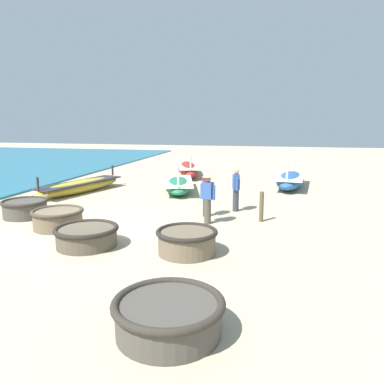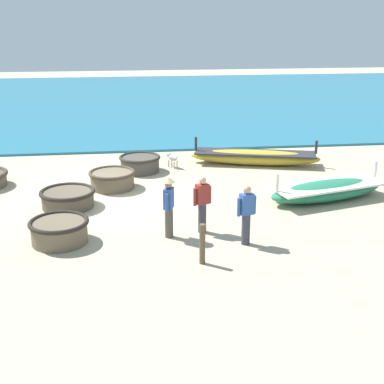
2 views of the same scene
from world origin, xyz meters
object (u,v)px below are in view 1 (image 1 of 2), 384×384
Objects in this scene: fisherman_by_coracle at (208,195)px; mooring_post_mid_beach at (261,207)px; coracle_beside_post at (87,235)px; dog at (37,199)px; coracle_front_right at (169,315)px; coracle_tilted at (187,241)px; long_boat_blue_hull at (178,185)px; fisherman_standing_left at (206,193)px; coracle_upturned at (25,208)px; fisherman_with_hat at (236,189)px; coracle_far_right at (58,218)px; long_boat_red_hull at (290,180)px; long_boat_ochre_hull at (188,169)px; long_boat_white_hull at (80,186)px.

fisherman_by_coracle is 1.67× the size of mooring_post_mid_beach.
dog is at bearing 138.08° from coracle_beside_post.
coracle_tilted reaches higher than coracle_front_right.
fisherman_by_coracle is at bearing 46.59° from coracle_beside_post.
long_boat_blue_hull is 2.53× the size of fisherman_by_coracle.
fisherman_standing_left is (-0.22, 0.92, -0.12)m from fisherman_by_coracle.
fisherman_with_hat reaches higher than coracle_upturned.
coracle_far_right is 4.58m from coracle_tilted.
long_boat_red_hull is 0.82× the size of long_boat_ochre_hull.
long_boat_ochre_hull is at bearing 98.39° from long_boat_blue_hull.
coracle_front_right is at bearing -80.97° from coracle_tilted.
coracle_tilted reaches higher than coracle_far_right.
fisherman_with_hat reaches higher than long_boat_blue_hull.
long_boat_ochre_hull is at bearing 61.62° from long_boat_white_hull.
long_boat_red_hull reaches higher than coracle_front_right.
mooring_post_mid_beach reaches higher than coracle_upturned.
long_boat_ochre_hull reaches higher than dog.
fisherman_with_hat reaches higher than long_boat_white_hull.
fisherman_with_hat is at bearing 47.13° from fisherman_standing_left.
mooring_post_mid_beach is (4.05, -4.60, 0.19)m from long_boat_blue_hull.
fisherman_by_coracle reaches higher than coracle_far_right.
coracle_upturned is at bearing -105.80° from long_boat_ochre_hull.
mooring_post_mid_beach is at bearing -21.45° from long_boat_white_hull.
long_boat_white_hull is (-3.56, -6.59, -0.10)m from long_boat_ochre_hull.
long_boat_red_hull is (7.20, 9.06, 0.06)m from coracle_far_right.
long_boat_red_hull is 6.00m from fisherman_with_hat.
long_boat_blue_hull is 6.92× the size of dog.
long_boat_blue_hull is 2.69× the size of fisherman_with_hat.
long_boat_white_hull is at bearing 112.87° from coracle_far_right.
long_boat_white_hull is at bearing 90.31° from dog.
long_boat_blue_hull is at bearing 16.70° from long_boat_white_hull.
coracle_tilted is at bearing -76.74° from long_boat_ochre_hull.
fisherman_standing_left is 1.57× the size of mooring_post_mid_beach.
coracle_tilted is (-0.56, 3.55, 0.02)m from coracle_front_right.
fisherman_standing_left is at bearing 93.35° from coracle_tilted.
coracle_tilted reaches higher than coracle_beside_post.
fisherman_standing_left is (6.49, -3.02, 0.53)m from long_boat_white_hull.
coracle_tilted reaches higher than coracle_upturned.
coracle_beside_post is 8.13m from long_boat_blue_hull.
fisherman_with_hat is 7.51m from dog.
coracle_far_right is 1.58× the size of mooring_post_mid_beach.
coracle_tilted is 8.42m from long_boat_blue_hull.
fisherman_with_hat is (6.99, 2.46, 0.51)m from coracle_upturned.
coracle_far_right is 2.58× the size of dog.
mooring_post_mid_beach is at bearing -8.17° from fisherman_standing_left.
long_boat_blue_hull is at bearing 114.37° from fisherman_by_coracle.
long_boat_white_hull is (-6.71, 6.78, -0.03)m from coracle_tilted.
fisherman_standing_left is at bearing 13.61° from coracle_upturned.
coracle_front_right is 2.91× the size of dog.
coracle_upturned is at bearing -72.01° from dog.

